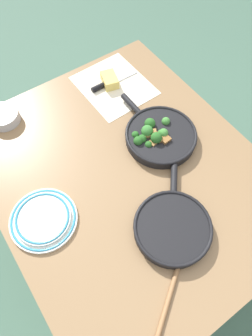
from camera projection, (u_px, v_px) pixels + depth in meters
ground_plane at (126, 232)px, 1.75m from camera, size 14.00×14.00×0.00m
dining_table_red at (126, 180)px, 1.18m from camera, size 1.16×0.95×0.73m
skillet_broccoli at (159, 135)px, 1.16m from camera, size 0.40×0.28×0.07m
skillet_eggs at (172, 227)px, 0.98m from camera, size 0.32×0.30×0.04m
wooden_spoon at (177, 272)px, 0.93m from camera, size 0.22×0.31×0.02m
parchment_sheet at (114, 85)px, 1.33m from camera, size 0.33×0.29×0.00m
grater_knife at (108, 83)px, 1.33m from camera, size 0.03×0.23×0.02m
cheese_block at (110, 80)px, 1.32m from camera, size 0.10×0.08×0.04m
dinner_plate_stack at (43, 219)px, 1.01m from camera, size 0.23×0.23×0.03m
prep_bowl_steel at (4, 117)px, 1.21m from camera, size 0.12×0.12×0.04m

